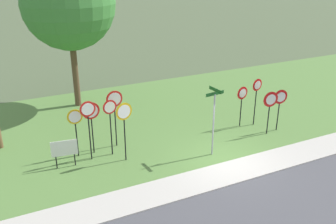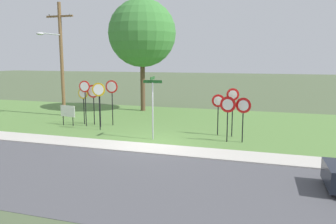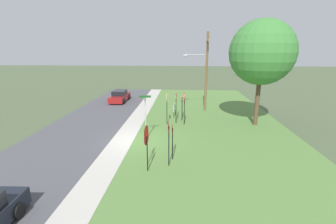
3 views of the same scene
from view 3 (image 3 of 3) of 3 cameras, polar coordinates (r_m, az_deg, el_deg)
The scene contains 19 objects.
ground_plane at distance 16.91m, azimuth -8.35°, elevation -7.00°, with size 160.00×160.00×0.00m, color #4C5B3D.
road_asphalt at distance 18.48m, azimuth -23.17°, elevation -6.15°, with size 44.00×6.40×0.01m, color #4C4C51.
sidewalk_strip at distance 17.08m, azimuth -11.00°, elevation -6.79°, with size 44.00×1.60×0.06m, color #BCB7AD.
grass_median at distance 16.76m, azimuth 12.33°, elevation -7.32°, with size 44.00×12.00×0.04m, color #567F3D.
stop_sign_near_left at distance 21.62m, azimuth 3.39°, elevation 2.66°, with size 0.68×0.10×2.29m.
stop_sign_near_right at distance 19.69m, azimuth 3.95°, elevation 2.63°, with size 0.79×0.11×2.79m.
stop_sign_far_left at distance 21.10m, azimuth 1.91°, elevation 3.38°, with size 0.69×0.11×2.78m.
stop_sign_far_center at distance 20.17m, azimuth 1.90°, elevation 2.54°, with size 0.64×0.13×2.67m.
stop_sign_far_right at distance 20.88m, azimuth 3.35°, elevation 2.72°, with size 0.79×0.10×2.50m.
stop_sign_center_tall at distance 19.81m, azimuth -0.35°, elevation 2.61°, with size 0.76×0.17×2.74m.
yield_sign_near_left at distance 12.60m, azimuth 0.06°, elevation -5.12°, with size 0.65×0.13×2.57m.
yield_sign_near_right at distance 12.88m, azimuth -5.31°, elevation -5.74°, with size 0.79×0.16×2.28m.
yield_sign_far_left at distance 12.20m, azimuth -5.28°, elevation -7.13°, with size 0.76×0.16×2.23m.
yield_sign_far_right at distance 13.42m, azimuth 0.96°, elevation -5.07°, with size 0.69×0.12×2.22m.
street_name_post at distance 16.38m, azimuth -5.48°, elevation -0.50°, with size 0.96×0.81×3.21m.
utility_pole at distance 24.45m, azimuth 8.88°, elevation 10.26°, with size 2.10×2.58×7.95m.
notice_board at distance 22.50m, azimuth 1.60°, elevation 1.03°, with size 1.09×0.18×1.25m.
oak_tree_left at distance 20.63m, azimuth 21.84°, elevation 13.24°, with size 5.19×5.19×8.61m.
parked_hatchback_near at distance 29.92m, azimuth -11.62°, elevation 3.75°, with size 4.41×1.93×1.39m.
Camera 3 is at (15.34, 3.39, 6.25)m, focal length 25.13 mm.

